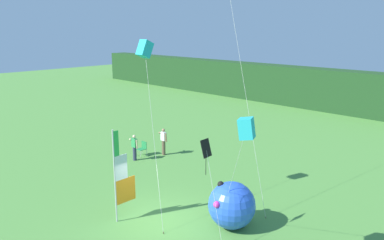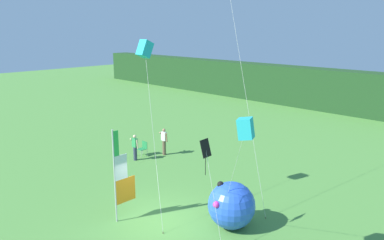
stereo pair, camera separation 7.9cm
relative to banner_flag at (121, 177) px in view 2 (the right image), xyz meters
name	(u,v)px [view 2 (the right image)]	position (x,y,z in m)	size (l,w,h in m)	color
ground_plane	(161,222)	(1.39, 0.96, -1.91)	(120.00, 120.00, 0.00)	#518E3D
banner_flag	(121,177)	(0.00, 0.00, 0.00)	(0.06, 1.03, 3.98)	#B7B7BC
person_near_banner	(164,141)	(-5.05, 6.79, -0.99)	(0.55, 0.48, 1.72)	brown
person_mid_field	(135,147)	(-5.55, 4.88, -1.06)	(0.55, 0.48, 1.60)	#2D334C
inflatable_balloon	(231,205)	(3.69, 2.70, -0.95)	(1.91, 1.99, 1.92)	blue
folding_chair	(143,147)	(-5.93, 5.78, -1.40)	(0.51, 0.51, 0.89)	#BCBCC1
kite_cyan_box_0	(245,129)	(5.86, 0.52, 3.04)	(3.37, 2.91, 5.32)	brown
kite_black_diamond_2	(206,154)	(3.57, 1.32, 1.51)	(1.43, 0.69, 3.95)	brown
kite_cyan_box_3	(145,50)	(-0.46, 1.82, 5.07)	(2.84, 1.77, 7.41)	brown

